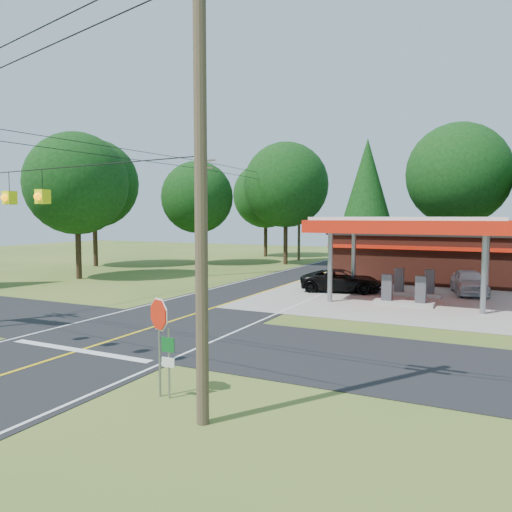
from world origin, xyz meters
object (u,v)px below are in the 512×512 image
at_px(sedan_car, 469,282).
at_px(octagonal_stop_sign, 159,322).
at_px(gas_canopy, 411,228).
at_px(suv_car, 342,281).

xyz_separation_m(sedan_car, octagonal_stop_sign, (-6.51, -23.01, 1.29)).
bearing_deg(octagonal_stop_sign, gas_canopy, 79.54).
relative_size(suv_car, octagonal_stop_sign, 1.90).
relative_size(suv_car, sedan_car, 1.14).
bearing_deg(octagonal_stop_sign, sedan_car, 74.20).
relative_size(sedan_car, octagonal_stop_sign, 1.67).
bearing_deg(sedan_car, gas_canopy, -139.65).
distance_m(gas_canopy, octagonal_stop_sign, 19.46).
bearing_deg(octagonal_stop_sign, suv_car, 92.76).
bearing_deg(gas_canopy, octagonal_stop_sign, -100.46).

